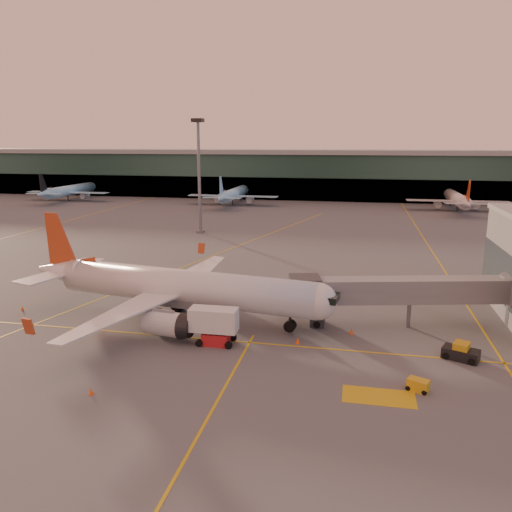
% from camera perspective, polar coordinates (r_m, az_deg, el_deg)
% --- Properties ---
extents(ground, '(600.00, 600.00, 0.00)m').
position_cam_1_polar(ground, '(50.34, -7.67, -11.50)').
color(ground, '#4C4F54').
rests_on(ground, ground).
extents(taxi_markings, '(100.12, 173.00, 0.01)m').
position_cam_1_polar(taxi_markings, '(92.89, -2.96, 0.09)').
color(taxi_markings, gold).
rests_on(taxi_markings, ground).
extents(terminal, '(400.00, 20.00, 17.60)m').
position_cam_1_polar(terminal, '(185.94, 6.88, 9.25)').
color(terminal, '#19382D').
rests_on(terminal, ground).
extents(mast_west_near, '(2.40, 2.40, 25.60)m').
position_cam_1_polar(mast_west_near, '(114.91, -6.54, 10.00)').
color(mast_west_near, slate).
rests_on(mast_west_near, ground).
extents(distant_aircraft_row, '(290.00, 34.00, 13.00)m').
position_cam_1_polar(distant_aircraft_row, '(166.51, -1.17, 5.87)').
color(distant_aircraft_row, '#95D4FA').
rests_on(distant_aircraft_row, ground).
extents(main_airplane, '(39.49, 35.75, 11.93)m').
position_cam_1_polar(main_airplane, '(59.82, -9.25, -3.57)').
color(main_airplane, silver).
rests_on(main_airplane, ground).
extents(jet_bridge, '(28.15, 9.35, 5.89)m').
position_cam_1_polar(jet_bridge, '(59.57, 18.53, -3.93)').
color(jet_bridge, slate).
rests_on(jet_bridge, ground).
extents(catering_truck, '(5.04, 2.33, 3.88)m').
position_cam_1_polar(catering_truck, '(52.54, -4.80, -7.74)').
color(catering_truck, '#AF191D').
rests_on(catering_truck, ground).
extents(gpu_cart, '(2.06, 1.71, 1.04)m').
position_cam_1_polar(gpu_cart, '(45.94, 18.03, -13.87)').
color(gpu_cart, gold).
rests_on(gpu_cart, ground).
extents(pushback_tug, '(3.77, 2.93, 1.72)m').
position_cam_1_polar(pushback_tug, '(53.29, 22.37, -10.16)').
color(pushback_tug, black).
rests_on(pushback_tug, ground).
extents(cone_nose, '(0.46, 0.46, 0.58)m').
position_cam_1_polar(cone_nose, '(56.57, 10.84, -8.48)').
color(cone_nose, '#F34D0C').
rests_on(cone_nose, ground).
extents(cone_tail, '(0.38, 0.38, 0.48)m').
position_cam_1_polar(cone_tail, '(69.59, -25.15, -5.44)').
color(cone_tail, '#F34D0C').
rests_on(cone_tail, ground).
extents(cone_wing_right, '(0.43, 0.43, 0.55)m').
position_cam_1_polar(cone_wing_right, '(45.54, -18.33, -14.49)').
color(cone_wing_right, '#F34D0C').
rests_on(cone_wing_right, ground).
extents(cone_wing_left, '(0.50, 0.50, 0.63)m').
position_cam_1_polar(cone_wing_left, '(76.00, -5.39, -2.66)').
color(cone_wing_left, '#F34D0C').
rests_on(cone_wing_left, ground).
extents(cone_fwd, '(0.50, 0.50, 0.64)m').
position_cam_1_polar(cone_fwd, '(53.30, 4.81, -9.63)').
color(cone_fwd, '#F34D0C').
rests_on(cone_fwd, ground).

